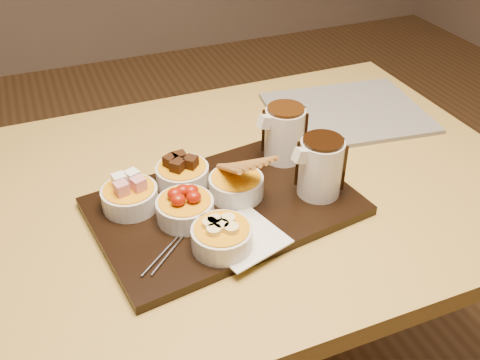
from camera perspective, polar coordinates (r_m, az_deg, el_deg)
name	(u,v)px	position (r m, az deg, el deg)	size (l,w,h in m)	color
dining_table	(225,223)	(1.10, -1.63, -4.62)	(1.20, 0.80, 0.75)	gold
serving_board	(225,206)	(0.97, -1.64, -2.83)	(0.46, 0.30, 0.02)	black
napkin	(243,238)	(0.89, 0.35, -6.15)	(0.12, 0.12, 0.00)	white
bowl_marshmallows	(130,198)	(0.97, -11.65, -1.88)	(0.10, 0.10, 0.04)	silver
bowl_cake	(183,176)	(1.01, -6.14, 0.47)	(0.10, 0.10, 0.04)	silver
bowl_strawberries	(185,210)	(0.93, -5.86, -3.18)	(0.10, 0.10, 0.04)	silver
bowl_biscotti	(236,186)	(0.97, -0.41, -0.67)	(0.10, 0.10, 0.04)	silver
bowl_bananas	(222,238)	(0.87, -1.93, -6.18)	(0.10, 0.10, 0.04)	silver
pitcher_dark_chocolate	(320,168)	(0.97, 8.58, 1.28)	(0.08, 0.08, 0.11)	silver
pitcher_milk_chocolate	(284,135)	(1.06, 4.76, 4.86)	(0.08, 0.08, 0.11)	silver
fondue_skewers	(187,227)	(0.91, -5.69, -4.98)	(0.26, 0.03, 0.01)	silver
newspaper	(347,113)	(1.30, 11.32, 7.07)	(0.35, 0.28, 0.01)	beige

